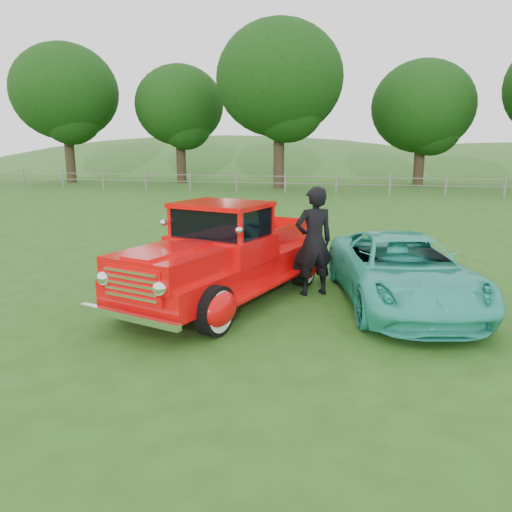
% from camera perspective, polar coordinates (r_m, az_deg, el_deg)
% --- Properties ---
extents(ground, '(140.00, 140.00, 0.00)m').
position_cam_1_polar(ground, '(8.21, -3.97, -7.02)').
color(ground, '#264A13').
rests_on(ground, ground).
extents(distant_hills, '(116.00, 60.00, 18.00)m').
position_cam_1_polar(distant_hills, '(67.53, 8.20, 6.22)').
color(distant_hills, '#315E22').
rests_on(distant_hills, ground).
extents(fence_line, '(48.00, 0.12, 1.20)m').
position_cam_1_polar(fence_line, '(29.54, 9.16, 8.23)').
color(fence_line, '#6A6559').
rests_on(fence_line, ground).
extents(tree_far_west, '(7.60, 7.60, 9.93)m').
position_cam_1_polar(tree_far_west, '(40.35, -21.00, 17.07)').
color(tree_far_west, black).
rests_on(tree_far_west, ground).
extents(tree_mid_west, '(6.40, 6.40, 8.46)m').
position_cam_1_polar(tree_mid_west, '(38.28, -8.75, 16.61)').
color(tree_mid_west, black).
rests_on(tree_mid_west, ground).
extents(tree_near_west, '(8.00, 8.00, 10.42)m').
position_cam_1_polar(tree_near_west, '(33.23, 2.71, 19.53)').
color(tree_near_west, black).
rests_on(tree_near_west, ground).
extents(tree_near_east, '(6.80, 6.80, 8.33)m').
position_cam_1_polar(tree_near_east, '(36.54, 18.53, 15.85)').
color(tree_near_east, black).
rests_on(tree_near_east, ground).
extents(red_pickup, '(3.21, 5.27, 1.78)m').
position_cam_1_polar(red_pickup, '(8.91, -3.65, -0.13)').
color(red_pickup, black).
rests_on(red_pickup, ground).
extents(teal_sedan, '(3.02, 4.75, 1.22)m').
position_cam_1_polar(teal_sedan, '(9.05, 16.39, -1.62)').
color(teal_sedan, '#2DB69D').
rests_on(teal_sedan, ground).
extents(man, '(0.88, 0.79, 2.03)m').
position_cam_1_polar(man, '(9.26, 6.62, 1.67)').
color(man, black).
rests_on(man, ground).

